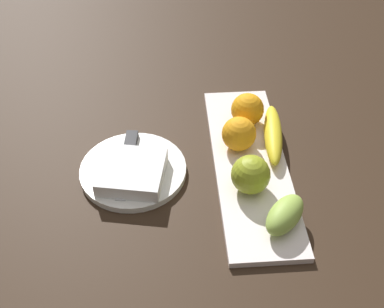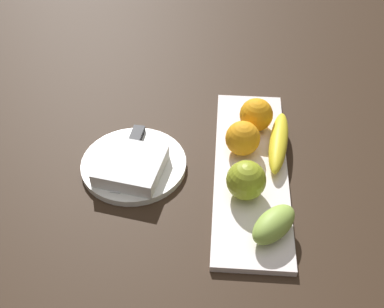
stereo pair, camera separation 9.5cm
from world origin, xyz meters
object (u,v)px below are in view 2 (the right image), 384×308
Objects in this scene: banana at (279,142)px; dinner_plate at (134,165)px; folded_napkin at (131,166)px; knife at (132,147)px; orange_near_apple at (256,115)px; fruit_tray at (251,170)px; apple at (246,180)px; orange_near_banana at (243,138)px; grape_bunch at (272,224)px.

banana reaches higher than dinner_plate.
folded_napkin is 0.07m from knife.
orange_near_apple is at bearing 114.77° from knife.
apple reaches higher than fruit_tray.
fruit_tray is 0.08m from apple.
banana is (-0.06, 0.05, 0.02)m from fruit_tray.
dinner_plate is 1.15× the size of knife.
banana reaches higher than knife.
dinner_plate is (0.06, -0.29, -0.02)m from banana.
apple reaches higher than knife.
orange_near_apple is 0.33× the size of dinner_plate.
knife is (-0.04, -0.24, 0.01)m from fruit_tray.
dinner_plate is (0.05, -0.21, -0.04)m from orange_near_banana.
orange_near_apple reaches higher than banana.
fruit_tray is 3.88× the size of folded_napkin.
grape_bunch is (0.16, 0.03, 0.03)m from fruit_tray.
banana is 0.30m from folded_napkin.
folded_napkin is at bearing -83.58° from fruit_tray.
orange_near_apple is at bearing 121.51° from folded_napkin.
apple is 0.75× the size of grape_bunch.
grape_bunch is at bearing 59.26° from dinner_plate.
apple is at bearing -6.94° from orange_near_apple.
fruit_tray is at bearing 90.00° from dinner_plate.
dinner_plate is 1.75× the size of folded_napkin.
orange_near_banana is 0.71× the size of grape_bunch.
apple reaches higher than banana.
grape_bunch reaches higher than folded_napkin.
banana is 1.85× the size of grape_bunch.
apple is 0.12m from orange_near_banana.
orange_near_banana is 0.22m from dinner_plate.
folded_napkin reaches higher than fruit_tray.
orange_near_banana reaches higher than knife.
banana is at bearing 106.66° from folded_napkin.
folded_napkin is (0.15, -0.24, -0.02)m from orange_near_apple.
dinner_plate is (-0.07, -0.22, -0.04)m from apple.
fruit_tray is 0.24m from knife.
fruit_tray is 0.23m from folded_napkin.
apple is at bearing 160.22° from banana.
banana is at bearing 101.76° from dinner_plate.
folded_napkin is at bearing -71.12° from orange_near_banana.
orange_near_banana reaches higher than grape_bunch.
orange_near_apple is 0.08m from orange_near_banana.
fruit_tray is 6.64× the size of orange_near_apple.
grape_bunch reaches higher than fruit_tray.
folded_napkin is (-0.04, -0.22, -0.02)m from apple.
fruit_tray is at bearing 21.58° from orange_near_banana.
folded_napkin is at bearing 14.04° from knife.
grape_bunch is at bearing 10.88° from fruit_tray.
dinner_plate is at bearing -120.74° from grape_bunch.
dinner_plate is at bearing -63.20° from orange_near_apple.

